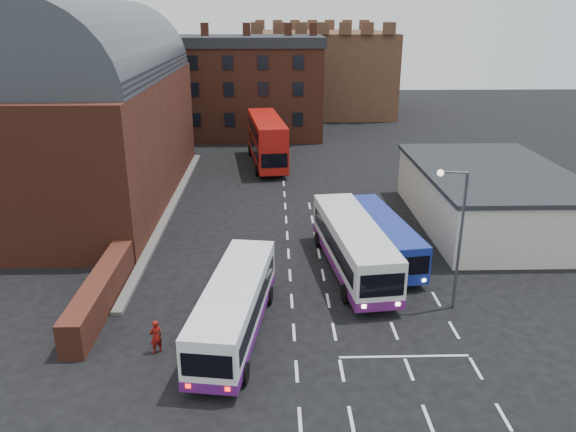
{
  "coord_description": "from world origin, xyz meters",
  "views": [
    {
      "loc": [
        -0.95,
        -24.9,
        14.95
      ],
      "look_at": [
        0.0,
        10.0,
        2.2
      ],
      "focal_mm": 35.0,
      "sensor_mm": 36.0,
      "label": 1
    }
  ],
  "objects_px": {
    "bus_red_double": "(267,140)",
    "pedestrian_beige": "(203,332)",
    "pedestrian_red": "(156,337)",
    "street_lamp": "(456,228)",
    "bus_white_outbound": "(234,304)",
    "bus_blue": "(382,235)",
    "bus_white_inbound": "(353,244)"
  },
  "relations": [
    {
      "from": "street_lamp",
      "to": "pedestrian_beige",
      "type": "height_order",
      "value": "street_lamp"
    },
    {
      "from": "bus_blue",
      "to": "street_lamp",
      "type": "height_order",
      "value": "street_lamp"
    },
    {
      "from": "street_lamp",
      "to": "pedestrian_red",
      "type": "bearing_deg",
      "value": -165.66
    },
    {
      "from": "bus_white_inbound",
      "to": "pedestrian_beige",
      "type": "bearing_deg",
      "value": 38.38
    },
    {
      "from": "bus_red_double",
      "to": "street_lamp",
      "type": "xyz_separation_m",
      "value": [
        9.92,
        -30.05,
        2.01
      ]
    },
    {
      "from": "street_lamp",
      "to": "pedestrian_beige",
      "type": "bearing_deg",
      "value": -164.17
    },
    {
      "from": "bus_blue",
      "to": "pedestrian_beige",
      "type": "height_order",
      "value": "bus_blue"
    },
    {
      "from": "bus_red_double",
      "to": "street_lamp",
      "type": "height_order",
      "value": "street_lamp"
    },
    {
      "from": "pedestrian_red",
      "to": "pedestrian_beige",
      "type": "relative_size",
      "value": 0.93
    },
    {
      "from": "pedestrian_beige",
      "to": "pedestrian_red",
      "type": "bearing_deg",
      "value": -7.2
    },
    {
      "from": "bus_red_double",
      "to": "pedestrian_beige",
      "type": "height_order",
      "value": "bus_red_double"
    },
    {
      "from": "bus_white_inbound",
      "to": "bus_red_double",
      "type": "distance_m",
      "value": 26.08
    },
    {
      "from": "pedestrian_red",
      "to": "bus_white_inbound",
      "type": "bearing_deg",
      "value": -177.34
    },
    {
      "from": "bus_white_outbound",
      "to": "bus_blue",
      "type": "bearing_deg",
      "value": 53.71
    },
    {
      "from": "street_lamp",
      "to": "pedestrian_beige",
      "type": "xyz_separation_m",
      "value": [
        -12.65,
        -3.59,
        -3.71
      ]
    },
    {
      "from": "bus_white_outbound",
      "to": "street_lamp",
      "type": "distance_m",
      "value": 11.83
    },
    {
      "from": "street_lamp",
      "to": "pedestrian_beige",
      "type": "distance_m",
      "value": 13.66
    },
    {
      "from": "bus_red_double",
      "to": "pedestrian_beige",
      "type": "distance_m",
      "value": 33.78
    },
    {
      "from": "bus_blue",
      "to": "bus_white_outbound",
      "type": "bearing_deg",
      "value": 36.56
    },
    {
      "from": "bus_red_double",
      "to": "pedestrian_red",
      "type": "bearing_deg",
      "value": 74.88
    },
    {
      "from": "bus_blue",
      "to": "pedestrian_red",
      "type": "relative_size",
      "value": 6.1
    },
    {
      "from": "bus_white_outbound",
      "to": "pedestrian_red",
      "type": "height_order",
      "value": "bus_white_outbound"
    },
    {
      "from": "bus_white_outbound",
      "to": "bus_blue",
      "type": "relative_size",
      "value": 1.06
    },
    {
      "from": "bus_white_outbound",
      "to": "bus_red_double",
      "type": "bearing_deg",
      "value": 96.14
    },
    {
      "from": "bus_white_outbound",
      "to": "pedestrian_beige",
      "type": "height_order",
      "value": "bus_white_outbound"
    },
    {
      "from": "bus_blue",
      "to": "pedestrian_beige",
      "type": "relative_size",
      "value": 5.65
    },
    {
      "from": "pedestrian_beige",
      "to": "street_lamp",
      "type": "bearing_deg",
      "value": -176.54
    },
    {
      "from": "bus_white_inbound",
      "to": "street_lamp",
      "type": "relative_size",
      "value": 1.54
    },
    {
      "from": "bus_blue",
      "to": "street_lamp",
      "type": "distance_m",
      "value": 7.61
    },
    {
      "from": "bus_white_outbound",
      "to": "pedestrian_red",
      "type": "xyz_separation_m",
      "value": [
        -3.57,
        -1.43,
        -0.86
      ]
    },
    {
      "from": "street_lamp",
      "to": "pedestrian_red",
      "type": "xyz_separation_m",
      "value": [
        -14.78,
        -3.78,
        -3.78
      ]
    },
    {
      "from": "bus_white_outbound",
      "to": "street_lamp",
      "type": "xyz_separation_m",
      "value": [
        11.22,
        2.35,
        2.92
      ]
    }
  ]
}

